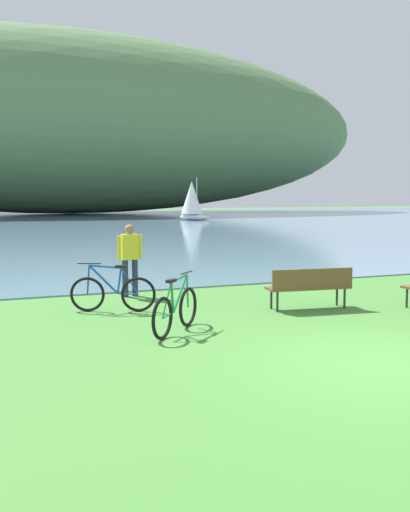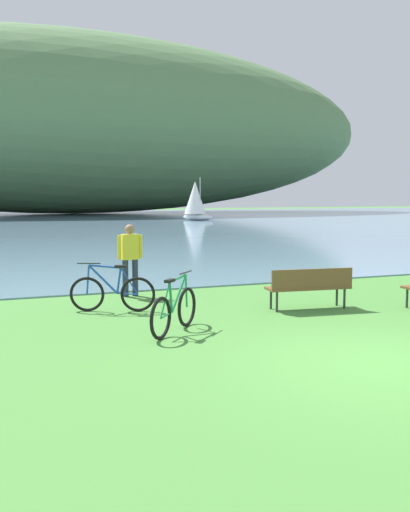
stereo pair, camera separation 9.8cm
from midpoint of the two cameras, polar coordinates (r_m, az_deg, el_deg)
ground_plane at (r=8.64m, az=17.30°, el=-10.23°), size 200.00×200.00×0.00m
bay_water at (r=54.00m, az=-16.06°, el=3.26°), size 180.00×80.00×0.04m
distant_hillside at (r=79.53m, az=-13.50°, el=12.67°), size 85.89×28.00×23.62m
park_bench_near_camera at (r=12.20m, az=10.18°, el=-2.84°), size 1.84×0.68×0.88m
bicycle_leaning_near_bench at (r=10.01m, az=-3.19°, el=-5.40°), size 1.27×1.32×1.01m
bicycle_beside_path at (r=11.94m, az=-9.42°, el=-3.61°), size 1.66×0.72×1.01m
person_at_shoreline at (r=13.63m, az=-7.70°, el=0.06°), size 0.61×0.24×1.71m
sailboat_toward_hillside at (r=55.36m, az=-1.34°, el=5.58°), size 2.99×3.47×4.12m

